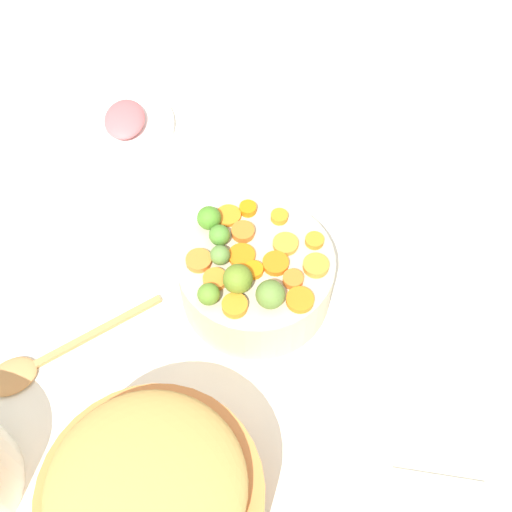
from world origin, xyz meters
TOP-DOWN VIEW (x-y plane):
  - tabletop at (0.00, 0.00)m, footprint 2.40×2.40m
  - serving_bowl_carrots at (0.04, -0.02)m, footprint 0.23×0.23m
  - metal_pot at (0.37, 0.11)m, footprint 0.26×0.26m
  - stuffing_mound at (0.37, 0.11)m, footprint 0.22×0.22m
  - carrot_slice_0 at (0.05, -0.04)m, footprint 0.06×0.06m
  - carrot_slice_1 at (0.06, -0.01)m, footprint 0.03×0.03m
  - carrot_slice_2 at (0.10, -0.04)m, footprint 0.04×0.04m
  - carrot_slice_3 at (0.02, -0.07)m, footprint 0.04×0.04m
  - carrot_slice_4 at (0.05, 0.07)m, footprint 0.04×0.04m
  - carrot_slice_5 at (0.03, 0.04)m, footprint 0.04×0.04m
  - carrot_slice_6 at (-0.04, -0.04)m, footprint 0.04×0.04m
  - carrot_slice_7 at (-0.02, -0.09)m, footprint 0.03×0.03m
  - carrot_slice_8 at (0.10, -0.08)m, footprint 0.05×0.05m
  - carrot_slice_9 at (-0.01, -0.01)m, footprint 0.05×0.05m
  - carrot_slice_10 at (-0.04, 0.02)m, footprint 0.04×0.04m
  - carrot_slice_11 at (0.01, -0.10)m, footprint 0.05×0.05m
  - carrot_slice_12 at (-0.01, 0.05)m, footprint 0.05×0.05m
  - carrot_slice_13 at (0.03, 0.01)m, footprint 0.05×0.05m
  - carrot_slice_14 at (0.12, 0.01)m, footprint 0.05×0.05m
  - brussels_sprout_0 at (0.07, -0.06)m, footprint 0.03×0.03m
  - brussels_sprout_1 at (0.13, -0.03)m, footprint 0.03×0.03m
  - brussels_sprout_2 at (0.05, -0.08)m, footprint 0.03×0.03m
  - brussels_sprout_3 at (0.09, -0.01)m, footprint 0.04×0.04m
  - brussels_sprout_4 at (0.08, 0.04)m, footprint 0.04×0.04m
  - brussels_sprout_5 at (0.04, -0.11)m, footprint 0.04×0.04m
  - wooden_spoon at (0.34, -0.18)m, footprint 0.28×0.11m
  - ham_plate at (-0.05, -0.45)m, footprint 0.21×0.21m
  - ham_slice_main at (-0.07, -0.43)m, footprint 0.12×0.12m

SIDE VIEW (x-z plane):
  - tabletop at x=0.00m, z-range 0.00..0.02m
  - wooden_spoon at x=0.34m, z-range 0.02..0.03m
  - ham_plate at x=-0.05m, z-range 0.02..0.03m
  - ham_slice_main at x=-0.07m, z-range 0.03..0.06m
  - serving_bowl_carrots at x=0.04m, z-range 0.02..0.12m
  - metal_pot at x=0.37m, z-range 0.02..0.15m
  - carrot_slice_11 at x=0.01m, z-range 0.12..0.12m
  - carrot_slice_0 at x=0.05m, z-range 0.12..0.12m
  - carrot_slice_9 at x=-0.01m, z-range 0.12..0.12m
  - carrot_slice_4 at x=0.05m, z-range 0.12..0.12m
  - carrot_slice_10 at x=-0.04m, z-range 0.12..0.12m
  - carrot_slice_2 at x=0.10m, z-range 0.12..0.12m
  - carrot_slice_13 at x=0.03m, z-range 0.12..0.13m
  - carrot_slice_1 at x=0.06m, z-range 0.12..0.13m
  - carrot_slice_6 at x=-0.04m, z-range 0.12..0.13m
  - carrot_slice_8 at x=0.10m, z-range 0.12..0.13m
  - carrot_slice_12 at x=-0.01m, z-range 0.12..0.13m
  - carrot_slice_3 at x=0.02m, z-range 0.12..0.13m
  - carrot_slice_5 at x=0.03m, z-range 0.12..0.13m
  - carrot_slice_7 at x=-0.02m, z-range 0.12..0.13m
  - carrot_slice_14 at x=0.12m, z-range 0.12..0.13m
  - brussels_sprout_0 at x=0.07m, z-range 0.12..0.14m
  - brussels_sprout_2 at x=0.05m, z-range 0.12..0.15m
  - brussels_sprout_1 at x=0.13m, z-range 0.12..0.15m
  - brussels_sprout_5 at x=0.04m, z-range 0.12..0.15m
  - brussels_sprout_4 at x=0.08m, z-range 0.12..0.16m
  - brussels_sprout_3 at x=0.09m, z-range 0.12..0.16m
  - stuffing_mound at x=0.37m, z-range 0.15..0.20m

